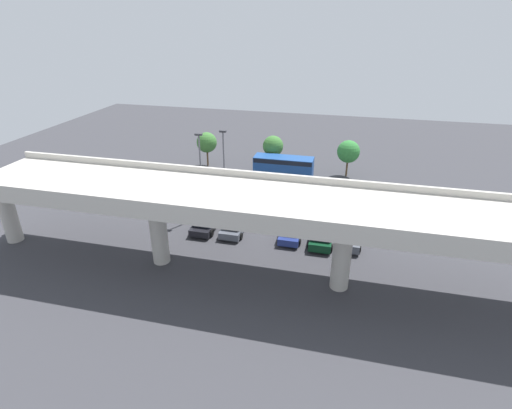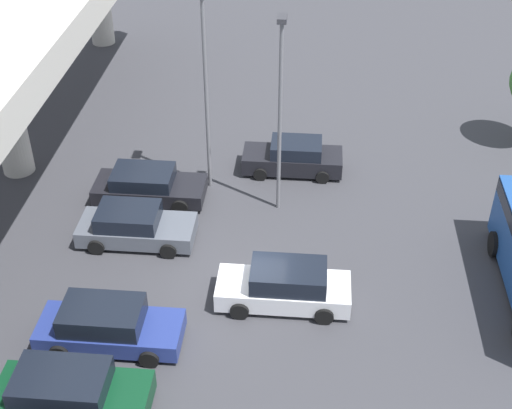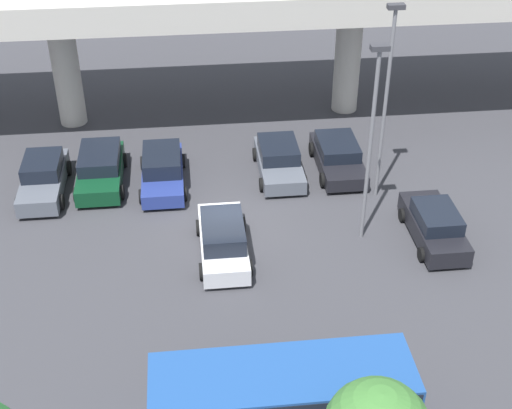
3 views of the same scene
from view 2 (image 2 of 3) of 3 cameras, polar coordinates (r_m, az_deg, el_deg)
name	(u,v)px [view 2 (image 2 of 3)]	position (r m, az deg, el deg)	size (l,w,h in m)	color
ground_plane	(251,296)	(26.45, -0.37, -7.31)	(97.18, 97.18, 0.00)	#38383D
parked_car_1	(70,393)	(23.06, -14.69, -14.40)	(2.25, 4.72, 1.56)	#0C381E
parked_car_2	(108,326)	(24.80, -11.78, -9.47)	(2.16, 4.87, 1.58)	navy
parked_car_3	(285,286)	(25.68, 2.33, -6.55)	(2.09, 4.80, 1.65)	silver
parked_car_4	(135,226)	(28.95, -9.69, -1.70)	(2.22, 4.64, 1.50)	#515660
parked_car_5	(148,186)	(31.26, -8.64, 1.51)	(2.26, 4.79, 1.44)	black
parked_car_6	(293,157)	(32.85, 3.00, 3.79)	(2.03, 4.55, 1.55)	black
lamp_post_near_aisle	(206,80)	(29.67, -4.06, 9.90)	(0.70, 0.35, 8.97)	slate
lamp_post_mid_lot	(280,104)	(28.20, 1.95, 8.03)	(0.70, 0.35, 8.54)	slate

